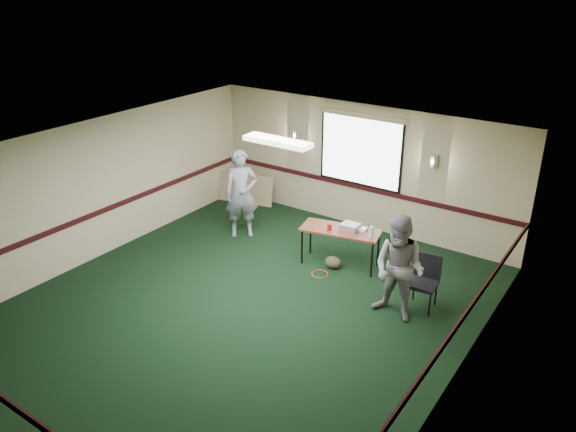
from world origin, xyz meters
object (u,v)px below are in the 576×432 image
Objects in this scene: folding_table at (341,232)px; conference_chair at (425,277)px; person_left at (241,194)px; projector at (350,227)px; person_right at (399,269)px.

folding_table is 1.91m from conference_chair.
folding_table is 2.37m from person_left.
projector is 1.85m from person_right.
person_left is 1.06× the size of person_right.
projector is at bearing 22.85° from folding_table.
person_right reaches higher than conference_chair.
folding_table is 0.89× the size of person_right.
conference_chair reaches higher than folding_table.
person_right is (3.98, -0.98, -0.05)m from person_left.
conference_chair is 4.25m from person_left.
person_left is at bearing 171.63° from person_right.
projector is at bearing -39.26° from person_left.
folding_table is at bearing 153.65° from person_right.
person_right reaches higher than projector.
projector is at bearing 148.52° from person_right.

